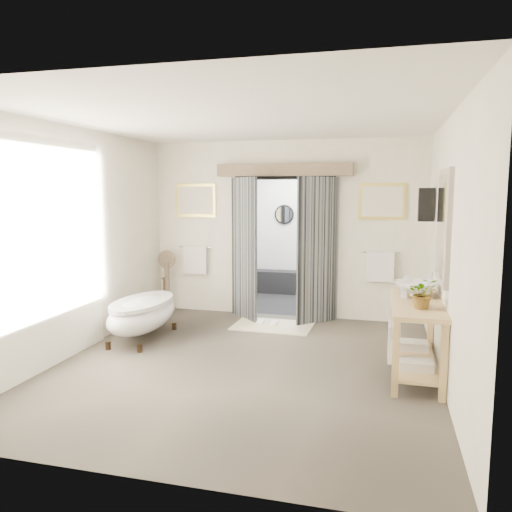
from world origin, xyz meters
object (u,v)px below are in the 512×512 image
object	(u,v)px
basin	(415,289)
rug	(273,326)
clawfoot_tub	(143,313)
vanity	(413,331)

from	to	relation	value
basin	rug	bearing A→B (deg)	158.94
clawfoot_tub	rug	distance (m)	2.01
clawfoot_tub	vanity	xyz separation A→B (m)	(3.62, -0.46, 0.13)
rug	vanity	bearing A→B (deg)	-38.22
vanity	basin	world-z (taller)	basin
vanity	rug	world-z (taller)	vanity
vanity	basin	bearing A→B (deg)	87.15
clawfoot_tub	vanity	distance (m)	3.65
clawfoot_tub	basin	world-z (taller)	basin
rug	basin	xyz separation A→B (m)	(2.00, -1.25, 0.93)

